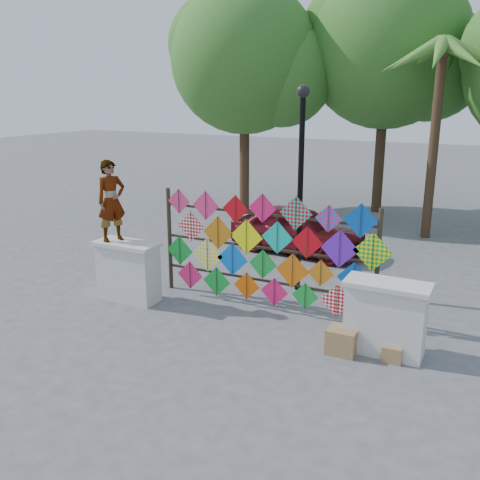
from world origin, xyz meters
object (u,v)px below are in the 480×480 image
(vendor_woman, at_px, (111,201))
(lamppost, at_px, (301,171))
(kite_rack, at_px, (267,251))
(sedan, at_px, (298,230))

(vendor_woman, xyz_separation_m, lamppost, (3.33, 2.20, 0.56))
(kite_rack, height_order, lamppost, lamppost)
(kite_rack, bearing_deg, sedan, 101.83)
(kite_rack, height_order, vendor_woman, vendor_woman)
(kite_rack, xyz_separation_m, sedan, (-0.84, 3.99, -0.57))
(sedan, height_order, lamppost, lamppost)
(kite_rack, xyz_separation_m, lamppost, (0.21, 1.27, 1.47))
(vendor_woman, relative_size, lamppost, 0.38)
(sedan, bearing_deg, kite_rack, -162.13)
(vendor_woman, bearing_deg, kite_rack, -49.32)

